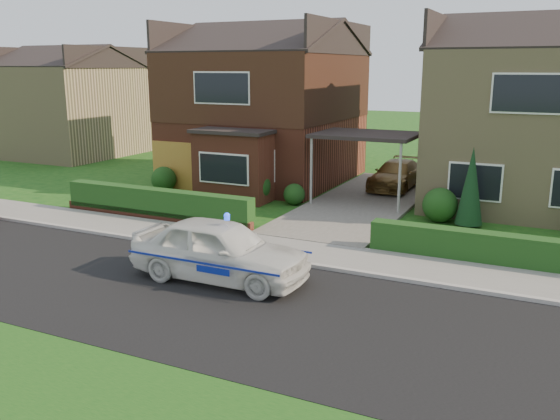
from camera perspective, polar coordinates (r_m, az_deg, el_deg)
The scene contains 24 objects.
ground at distance 13.86m, azimuth -5.99°, elevation -8.67°, with size 120.00×120.00×0.00m, color #144612.
road at distance 13.86m, azimuth -5.99°, elevation -8.67°, with size 60.00×6.00×0.02m, color black.
kerb at distance 16.34m, azimuth -0.40°, elevation -4.85°, with size 60.00×0.16×0.12m, color #9E9993.
sidewalk at distance 17.25m, azimuth 1.13°, elevation -3.88°, with size 60.00×2.00×0.10m, color slate.
grass_verge at distance 10.41m, azimuth -21.23°, elevation -17.65°, with size 60.00×4.00×0.01m, color #144612.
driveway at distance 23.49m, azimuth 8.13°, elevation 0.76°, with size 3.80×12.00×0.12m, color #666059.
house_left at distance 27.83m, azimuth -1.34°, elevation 10.70°, with size 7.50×9.53×7.25m.
house_right at distance 24.94m, azimuth 23.55°, elevation 8.90°, with size 7.50×8.06×7.25m.
carport_link at distance 23.01m, azimuth 8.31°, elevation 7.05°, with size 3.80×3.00×2.77m.
garage_door at distance 26.04m, azimuth -10.13°, elevation 4.17°, with size 2.20×0.10×2.10m, color #945C20.
dwarf_wall at distance 21.12m, azimuth -11.95°, elevation -0.52°, with size 7.70×0.25×0.36m, color brown.
hedge_left at distance 21.28m, azimuth -11.68°, elevation -0.90°, with size 7.50×0.55×0.90m, color #113814.
hedge_right at distance 17.08m, azimuth 21.05°, elevation -5.18°, with size 7.50×0.55×0.80m, color #113814.
shrub_left_far at distance 25.91m, azimuth -11.13°, elevation 2.94°, with size 1.08×1.08×1.08m, color #113814.
shrub_left_mid at distance 23.34m, azimuth -2.51°, elevation 2.31°, with size 1.32×1.32×1.32m, color #113814.
shrub_left_near at distance 22.96m, azimuth 1.38°, elevation 1.52°, with size 0.84×0.84×0.84m, color #113814.
shrub_right_near at distance 21.11m, azimuth 15.15°, elevation 0.46°, with size 1.20×1.20×1.20m, color #113814.
conifer_a at distance 20.63m, azimuth 17.89°, elevation 1.96°, with size 0.90×0.90×2.60m, color black.
neighbour_left at distance 38.04m, azimuth -19.52°, elevation 8.91°, with size 6.50×7.00×5.20m, color tan.
police_car at distance 14.88m, azimuth -5.82°, elevation -3.89°, with size 4.21×4.59×1.72m.
driveway_car at distance 26.03m, azimuth 11.13°, elevation 3.36°, with size 1.64×4.04×1.17m, color brown.
potted_plant_a at distance 24.28m, azimuth -7.57°, elevation 1.96°, with size 0.39×0.26×0.74m, color gray.
potted_plant_b at distance 19.88m, azimuth -3.15°, elevation -0.61°, with size 0.39×0.31×0.70m, color gray.
potted_plant_c at distance 23.95m, azimuth -6.32°, elevation 1.83°, with size 0.42×0.42×0.74m, color gray.
Camera 1 is at (6.80, -10.88, 5.25)m, focal length 38.00 mm.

